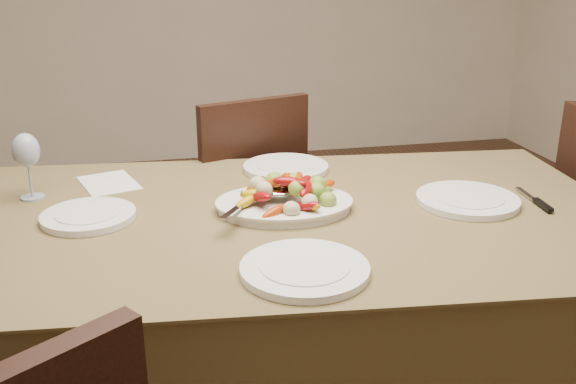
# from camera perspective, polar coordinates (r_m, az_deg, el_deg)

# --- Properties ---
(dining_table) EXTENTS (1.94, 1.22, 0.76)m
(dining_table) POSITION_cam_1_polar(r_m,az_deg,el_deg) (1.91, 0.00, -12.50)
(dining_table) COLOR brown
(dining_table) RESTS_ON ground
(chair_far) EXTENTS (0.53, 0.53, 0.95)m
(chair_far) POSITION_cam_1_polar(r_m,az_deg,el_deg) (2.54, -4.86, -1.59)
(chair_far) COLOR black
(chair_far) RESTS_ON ground
(serving_platter) EXTENTS (0.39, 0.31, 0.02)m
(serving_platter) POSITION_cam_1_polar(r_m,az_deg,el_deg) (1.76, -0.34, -1.26)
(serving_platter) COLOR white
(serving_platter) RESTS_ON dining_table
(roasted_vegetables) EXTENTS (0.32, 0.23, 0.09)m
(roasted_vegetables) POSITION_cam_1_polar(r_m,az_deg,el_deg) (1.74, -0.34, 0.49)
(roasted_vegetables) COLOR maroon
(roasted_vegetables) RESTS_ON serving_platter
(serving_spoon) EXTENTS (0.28, 0.19, 0.03)m
(serving_spoon) POSITION_cam_1_polar(r_m,az_deg,el_deg) (1.70, -2.37, -0.65)
(serving_spoon) COLOR #9EA0A8
(serving_spoon) RESTS_ON serving_platter
(plate_left) EXTENTS (0.25, 0.25, 0.02)m
(plate_left) POSITION_cam_1_polar(r_m,az_deg,el_deg) (1.78, -17.32, -2.08)
(plate_left) COLOR white
(plate_left) RESTS_ON dining_table
(plate_right) EXTENTS (0.29, 0.29, 0.02)m
(plate_right) POSITION_cam_1_polar(r_m,az_deg,el_deg) (1.88, 15.66, -0.70)
(plate_right) COLOR white
(plate_right) RESTS_ON dining_table
(plate_far) EXTENTS (0.28, 0.28, 0.02)m
(plate_far) POSITION_cam_1_polar(r_m,az_deg,el_deg) (2.09, -0.20, 2.17)
(plate_far) COLOR white
(plate_far) RESTS_ON dining_table
(plate_near) EXTENTS (0.29, 0.29, 0.02)m
(plate_near) POSITION_cam_1_polar(r_m,az_deg,el_deg) (1.42, 1.48, -6.90)
(plate_near) COLOR white
(plate_near) RESTS_ON dining_table
(wine_glass) EXTENTS (0.08, 0.08, 0.20)m
(wine_glass) POSITION_cam_1_polar(r_m,az_deg,el_deg) (1.96, -22.11, 2.29)
(wine_glass) COLOR #8C99A5
(wine_glass) RESTS_ON dining_table
(menu_card) EXTENTS (0.21, 0.25, 0.00)m
(menu_card) POSITION_cam_1_polar(r_m,az_deg,el_deg) (2.05, -15.63, 0.77)
(menu_card) COLOR silver
(menu_card) RESTS_ON dining_table
(table_knife) EXTENTS (0.04, 0.20, 0.01)m
(table_knife) POSITION_cam_1_polar(r_m,az_deg,el_deg) (1.94, 21.10, -0.74)
(table_knife) COLOR #9EA0A8
(table_knife) RESTS_ON dining_table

